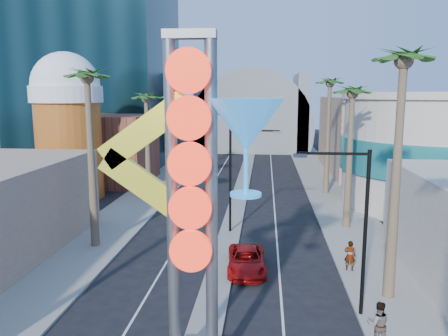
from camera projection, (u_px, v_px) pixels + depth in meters
sidewalk_west at (156, 188)px, 48.79m from camera, size 5.00×100.00×0.15m
sidewalk_east at (329, 191)px, 47.02m from camera, size 5.00×100.00×0.15m
median at (243, 184)px, 50.85m from camera, size 1.60×84.00×0.15m
brick_filler_west at (108, 149)px, 51.68m from camera, size 10.00×10.00×8.00m
filler_east at (366, 135)px, 58.35m from camera, size 10.00×20.00×10.00m
beer_mug at (68, 120)px, 43.28m from camera, size 7.00×7.00×14.50m
turquoise_building at (432, 151)px, 40.46m from camera, size 16.60×16.60×10.60m
canopy at (252, 126)px, 83.51m from camera, size 22.00×16.00×22.00m
neon_sign at (215, 185)px, 15.17m from camera, size 6.53×2.60×12.55m
streetlight_0 at (238, 170)px, 32.33m from camera, size 3.79×0.25×8.00m
streetlight_1 at (241, 138)px, 55.98m from camera, size 3.79×0.25×8.00m
streetlight_2 at (355, 218)px, 19.99m from camera, size 3.45×0.25×8.00m
palm_1 at (87, 88)px, 28.29m from camera, size 2.40×2.40×12.70m
palm_2 at (146, 104)px, 42.26m from camera, size 2.40×2.40×11.20m
palm_3 at (172, 102)px, 54.04m from camera, size 2.40×2.40×11.20m
palm_5 at (403, 76)px, 20.65m from camera, size 2.40×2.40×13.20m
palm_6 at (352, 101)px, 32.66m from camera, size 2.40×2.40×11.70m
palm_7 at (330, 90)px, 44.28m from camera, size 2.40×2.40×12.70m
red_pickup at (247, 260)px, 25.96m from camera, size 2.49×4.92×1.33m
pedestrian_a at (350, 256)px, 25.67m from camera, size 0.76×0.60×1.81m
pedestrian_b at (378, 324)px, 17.91m from camera, size 0.99×0.79×1.93m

